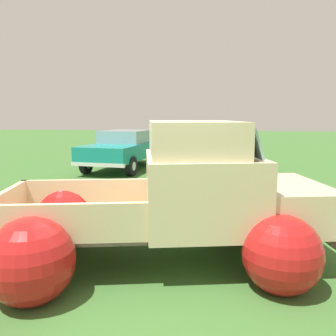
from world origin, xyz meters
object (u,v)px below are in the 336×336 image
(vintage_pickup_truck, at_px, (181,207))
(show_car_1, at_px, (220,148))
(spectator_0, at_px, (210,157))
(lane_cone_0, at_px, (29,193))
(show_car_0, at_px, (125,148))

(vintage_pickup_truck, height_order, show_car_1, vintage_pickup_truck)
(spectator_0, xyz_separation_m, lane_cone_0, (-3.93, -1.37, -0.69))
(show_car_0, xyz_separation_m, lane_cone_0, (-0.79, -5.61, -0.47))
(show_car_0, height_order, spectator_0, spectator_0)
(vintage_pickup_truck, relative_size, lane_cone_0, 7.76)
(lane_cone_0, bearing_deg, show_car_1, 54.31)
(vintage_pickup_truck, xyz_separation_m, lane_cone_0, (-3.53, 2.41, -0.45))
(vintage_pickup_truck, bearing_deg, show_car_1, 73.75)
(spectator_0, bearing_deg, lane_cone_0, 85.55)
(spectator_0, height_order, lane_cone_0, spectator_0)
(vintage_pickup_truck, distance_m, lane_cone_0, 4.30)
(show_car_0, distance_m, lane_cone_0, 5.69)
(lane_cone_0, bearing_deg, spectator_0, 19.23)
(spectator_0, relative_size, lane_cone_0, 2.78)
(lane_cone_0, bearing_deg, vintage_pickup_truck, -34.37)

